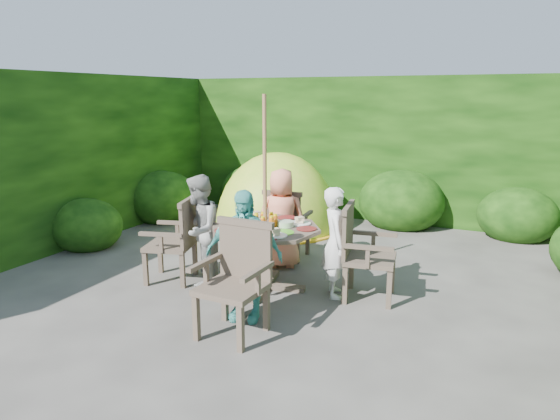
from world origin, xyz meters
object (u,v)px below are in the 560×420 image
at_px(garden_chair_front, 237,277).
at_px(child_back, 282,218).
at_px(child_front, 244,255).
at_px(parasol_pole, 265,195).
at_px(child_right, 336,242).
at_px(garden_chair_back, 286,224).
at_px(dome_tent, 277,227).
at_px(patio_table, 266,237).
at_px(garden_chair_left, 177,239).
at_px(garden_chair_right, 362,251).
at_px(child_left, 199,230).

xyz_separation_m(garden_chair_front, child_back, (-0.39, 1.85, 0.10)).
xyz_separation_m(garden_chair_front, child_front, (-0.08, 0.28, 0.12)).
distance_m(parasol_pole, child_front, 0.91).
bearing_deg(garden_chair_front, child_right, 68.03).
distance_m(child_right, child_back, 1.13).
relative_size(parasol_pole, child_front, 1.67).
bearing_deg(garden_chair_back, parasol_pole, 97.92).
height_order(parasol_pole, child_back, parasol_pole).
distance_m(child_right, child_front, 1.13).
bearing_deg(child_right, dome_tent, 12.36).
relative_size(patio_table, garden_chair_left, 1.54).
relative_size(patio_table, dome_tent, 0.59).
relative_size(garden_chair_back, garden_chair_front, 0.92).
relative_size(garden_chair_back, child_front, 0.71).
bearing_deg(patio_table, child_right, 11.05).
distance_m(patio_table, dome_tent, 2.83).
distance_m(garden_chair_right, garden_chair_back, 1.55).
distance_m(patio_table, child_back, 0.80).
bearing_deg(child_right, garden_chair_back, 22.51).
distance_m(garden_chair_left, garden_chair_back, 1.54).
distance_m(garden_chair_left, child_front, 1.37).
height_order(child_left, dome_tent, child_left).
height_order(child_right, child_front, child_front).
relative_size(garden_chair_right, child_right, 0.81).
xyz_separation_m(garden_chair_right, child_left, (-1.86, -0.37, 0.12)).
height_order(patio_table, dome_tent, dome_tent).
relative_size(garden_chair_left, child_back, 0.76).
bearing_deg(child_left, parasol_pole, 80.86).
bearing_deg(patio_table, child_back, 101.43).
bearing_deg(child_back, child_left, 35.40).
distance_m(garden_chair_right, child_front, 1.36).
height_order(patio_table, garden_chair_left, garden_chair_left).
bearing_deg(dome_tent, child_right, -57.85).
height_order(parasol_pole, garden_chair_left, parasol_pole).
height_order(patio_table, garden_chair_front, garden_chair_front).
xyz_separation_m(garden_chair_right, garden_chair_back, (-1.29, 0.86, -0.04)).
bearing_deg(patio_table, garden_chair_front, -78.00).
bearing_deg(child_right, parasol_pole, 76.07).
relative_size(garden_chair_front, child_right, 0.82).
bearing_deg(garden_chair_back, garden_chair_front, 98.19).
xyz_separation_m(garden_chair_right, garden_chair_left, (-2.14, -0.42, -0.01)).
distance_m(garden_chair_left, child_back, 1.36).
relative_size(garden_chair_front, child_left, 0.78).
relative_size(garden_chair_left, child_front, 0.74).
height_order(garden_chair_right, garden_chair_front, garden_chair_front).
distance_m(patio_table, child_right, 0.80).
distance_m(garden_chair_left, dome_tent, 2.81).
height_order(garden_chair_left, garden_chair_back, garden_chair_left).
relative_size(child_front, dome_tent, 0.52).
xyz_separation_m(parasol_pole, garden_chair_right, (1.07, 0.21, -0.57)).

